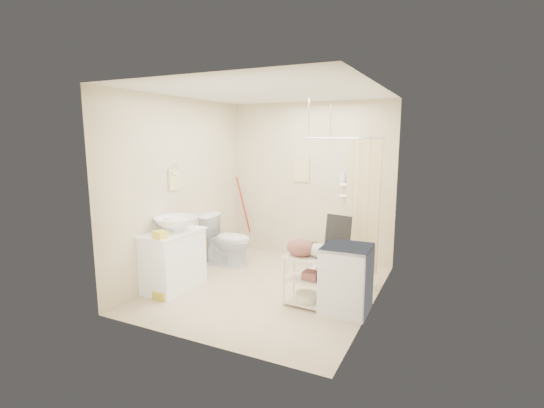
{
  "coord_description": "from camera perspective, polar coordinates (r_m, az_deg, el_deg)",
  "views": [
    {
      "loc": [
        2.26,
        -4.58,
        2.05
      ],
      "look_at": [
        -0.06,
        0.25,
        1.12
      ],
      "focal_mm": 26.0,
      "sensor_mm": 36.0,
      "label": 1
    }
  ],
  "objects": [
    {
      "name": "floor",
      "position": [
        5.5,
        -0.58,
        -12.05
      ],
      "size": [
        3.2,
        3.2,
        0.0
      ],
      "primitive_type": "plane",
      "color": "beige",
      "rests_on": "ground"
    },
    {
      "name": "laundry_rack",
      "position": [
        4.86,
        5.18,
        -10.35
      ],
      "size": [
        0.56,
        0.35,
        0.75
      ],
      "primitive_type": null,
      "rotation": [
        0.0,
        0.0,
        -0.06
      ],
      "color": "beige",
      "rests_on": "ground"
    },
    {
      "name": "mop",
      "position": [
        7.2,
        -4.2,
        -1.32
      ],
      "size": [
        0.13,
        0.13,
        1.33
      ],
      "primitive_type": null,
      "rotation": [
        0.0,
        0.0,
        0.06
      ],
      "color": "#A81E16",
      "rests_on": "ground"
    },
    {
      "name": "wall_front",
      "position": [
        3.82,
        -11.3,
        -1.69
      ],
      "size": [
        2.8,
        0.04,
        2.6
      ],
      "primitive_type": "cube",
      "color": "beige",
      "rests_on": "ground"
    },
    {
      "name": "shampoo_bottle_a",
      "position": [
        6.35,
        10.26,
        4.1
      ],
      "size": [
        0.1,
        0.1,
        0.23
      ],
      "primitive_type": "imported",
      "rotation": [
        0.0,
        0.0,
        -0.1
      ],
      "color": "white",
      "rests_on": "shower"
    },
    {
      "name": "washing_machine",
      "position": [
        4.79,
        10.7,
        -10.56
      ],
      "size": [
        0.55,
        0.57,
        0.79
      ],
      "primitive_type": "cube",
      "rotation": [
        0.0,
        0.0,
        0.02
      ],
      "color": "silver",
      "rests_on": "ground"
    },
    {
      "name": "shower",
      "position": [
        5.89,
        11.43,
        -0.16
      ],
      "size": [
        1.1,
        1.1,
        2.1
      ],
      "primitive_type": null,
      "color": "silver",
      "rests_on": "ground"
    },
    {
      "name": "towel_ring",
      "position": [
        5.73,
        -14.02,
        3.71
      ],
      "size": [
        0.04,
        0.22,
        0.34
      ],
      "primitive_type": null,
      "color": "beige",
      "rests_on": "wall_left"
    },
    {
      "name": "vanity",
      "position": [
        5.55,
        -14.06,
        -7.86
      ],
      "size": [
        0.51,
        0.9,
        0.79
      ],
      "primitive_type": "cube",
      "rotation": [
        0.0,
        0.0,
        -0.01
      ],
      "color": "white",
      "rests_on": "ground"
    },
    {
      "name": "toilet",
      "position": [
        6.37,
        -6.55,
        -5.16
      ],
      "size": [
        0.83,
        0.51,
        0.82
      ],
      "primitive_type": "imported",
      "rotation": [
        0.0,
        0.0,
        1.63
      ],
      "color": "silver",
      "rests_on": "ground"
    },
    {
      "name": "wall_left",
      "position": [
        5.91,
        -12.87,
        2.28
      ],
      "size": [
        0.04,
        3.2,
        2.6
      ],
      "primitive_type": "cube",
      "color": "beige",
      "rests_on": "ground"
    },
    {
      "name": "wall_back",
      "position": [
        6.62,
        5.55,
        3.26
      ],
      "size": [
        2.8,
        0.04,
        2.6
      ],
      "primitive_type": "cube",
      "color": "beige",
      "rests_on": "ground"
    },
    {
      "name": "potted_plant_b",
      "position": [
        6.6,
        6.13,
        -6.76
      ],
      "size": [
        0.23,
        0.21,
        0.35
      ],
      "primitive_type": "imported",
      "rotation": [
        0.0,
        0.0,
        -0.35
      ],
      "color": "brown",
      "rests_on": "ground"
    },
    {
      "name": "potted_plant_a",
      "position": [
        6.68,
        5.07,
        -6.68
      ],
      "size": [
        0.18,
        0.14,
        0.31
      ],
      "primitive_type": "imported",
      "rotation": [
        0.0,
        0.0,
        -0.17
      ],
      "color": "brown",
      "rests_on": "ground"
    },
    {
      "name": "ceiling",
      "position": [
        5.14,
        -0.63,
        15.96
      ],
      "size": [
        2.8,
        3.2,
        0.04
      ],
      "primitive_type": "cube",
      "color": "silver",
      "rests_on": "ground"
    },
    {
      "name": "ironing_board",
      "position": [
        4.96,
        9.23,
        -7.75
      ],
      "size": [
        0.32,
        0.23,
        1.12
      ],
      "primitive_type": null,
      "rotation": [
        0.0,
        0.0,
        0.5
      ],
      "color": "black",
      "rests_on": "ground"
    },
    {
      "name": "floor_basket",
      "position": [
        5.32,
        -15.71,
        -12.37
      ],
      "size": [
        0.27,
        0.21,
        0.14
      ],
      "primitive_type": "cube",
      "rotation": [
        0.0,
        0.0,
        0.0
      ],
      "color": "gold",
      "rests_on": "ground"
    },
    {
      "name": "wall_right",
      "position": [
        4.72,
        14.82,
        0.35
      ],
      "size": [
        0.04,
        3.2,
        2.6
      ],
      "primitive_type": "cube",
      "color": "beige",
      "rests_on": "ground"
    },
    {
      "name": "tp_holder",
      "position": [
        6.03,
        -12.07,
        -3.15
      ],
      "size": [
        0.08,
        0.12,
        0.14
      ],
      "primitive_type": null,
      "color": "silver",
      "rests_on": "wall_left"
    },
    {
      "name": "counter_basket",
      "position": [
        5.11,
        -15.88,
        -4.3
      ],
      "size": [
        0.19,
        0.16,
        0.09
      ],
      "primitive_type": "cube",
      "rotation": [
        0.0,
        0.0,
        -0.21
      ],
      "color": "yellow",
      "rests_on": "vanity"
    },
    {
      "name": "sink",
      "position": [
        5.43,
        -13.77,
        -2.85
      ],
      "size": [
        0.67,
        0.67,
        0.2
      ],
      "primitive_type": "imported",
      "rotation": [
        0.0,
        0.0,
        0.21
      ],
      "color": "white",
      "rests_on": "vanity"
    },
    {
      "name": "shampoo_bottle_b",
      "position": [
        6.33,
        11.36,
        3.68
      ],
      "size": [
        0.08,
        0.08,
        0.15
      ],
      "primitive_type": "imported",
      "rotation": [
        0.0,
        0.0,
        -0.15
      ],
      "color": "#425B99",
      "rests_on": "shower"
    },
    {
      "name": "hanging_towel",
      "position": [
        6.64,
        4.3,
        5.03
      ],
      "size": [
        0.28,
        0.03,
        0.42
      ],
      "primitive_type": "cube",
      "color": "beige",
      "rests_on": "wall_back"
    }
  ]
}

